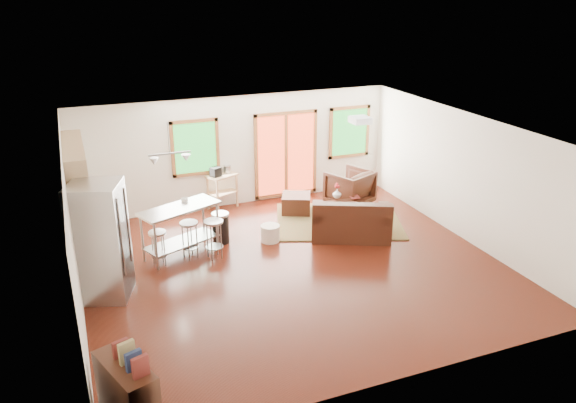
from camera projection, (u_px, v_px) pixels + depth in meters
name	position (u px, v px, depth m)	size (l,w,h in m)	color
floor	(294.00, 267.00, 10.54)	(7.50, 7.00, 0.02)	#330F07
ceiling	(294.00, 131.00, 9.59)	(7.50, 7.00, 0.02)	white
back_wall	(237.00, 151.00, 13.10)	(7.50, 0.02, 2.60)	white
left_wall	(72.00, 234.00, 8.77)	(0.02, 7.00, 2.60)	white
right_wall	(466.00, 177.00, 11.35)	(0.02, 7.00, 2.60)	white
front_wall	(400.00, 297.00, 7.02)	(7.50, 0.02, 2.60)	white
window_left	(195.00, 148.00, 12.64)	(1.10, 0.05, 1.30)	#1A591F
french_doors	(286.00, 155.00, 13.54)	(1.60, 0.05, 2.10)	#B8371D
window_right	(349.00, 132.00, 13.98)	(1.10, 0.05, 1.30)	#1A591F
rug	(338.00, 221.00, 12.52)	(2.72, 2.09, 0.03)	#436338
loveseat	(351.00, 222.00, 11.64)	(1.85, 1.51, 0.86)	black
coffee_table	(339.00, 206.00, 12.51)	(0.97, 0.64, 0.37)	#33190E
armchair	(350.00, 186.00, 13.30)	(0.92, 0.86, 0.94)	black
ottoman	(296.00, 204.00, 12.95)	(0.64, 0.64, 0.43)	black
pouf	(270.00, 233.00, 11.51)	(0.39, 0.39, 0.34)	#EDE2CB
vase	(337.00, 193.00, 12.73)	(0.23, 0.24, 0.35)	silver
book	(350.00, 192.00, 12.74)	(0.21, 0.03, 0.28)	maroon
cabinets	(87.00, 215.00, 10.47)	(0.64, 2.24, 2.30)	tan
refrigerator	(101.00, 241.00, 9.21)	(1.02, 1.00, 2.01)	#B7BABC
island	(180.00, 222.00, 10.78)	(1.68, 1.17, 0.99)	#B7BABC
cup	(185.00, 200.00, 10.95)	(0.14, 0.11, 0.14)	white
bar_stool_a	(158.00, 240.00, 10.39)	(0.35, 0.35, 0.69)	#B7BABC
bar_stool_b	(189.00, 231.00, 10.68)	(0.45, 0.45, 0.74)	#B7BABC
bar_stool_c	(214.00, 230.00, 10.65)	(0.42, 0.42, 0.78)	#B7BABC
trash_can	(221.00, 228.00, 11.40)	(0.38, 0.38, 0.64)	black
kitchen_cart	(221.00, 179.00, 13.01)	(0.80, 0.68, 1.04)	tan
bookshelf	(128.00, 393.00, 6.61)	(0.68, 1.04, 1.14)	#33190E
ceiling_flush	(360.00, 120.00, 10.68)	(0.35, 0.35, 0.12)	white
pendant_light	(170.00, 159.00, 10.49)	(0.80, 0.18, 0.79)	gray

